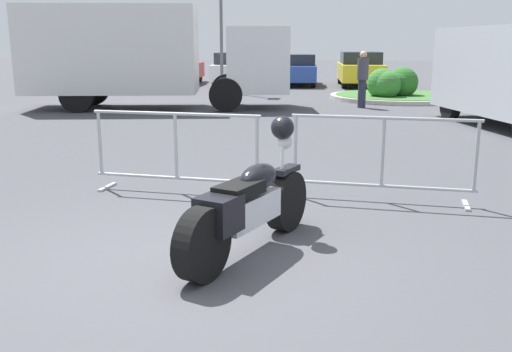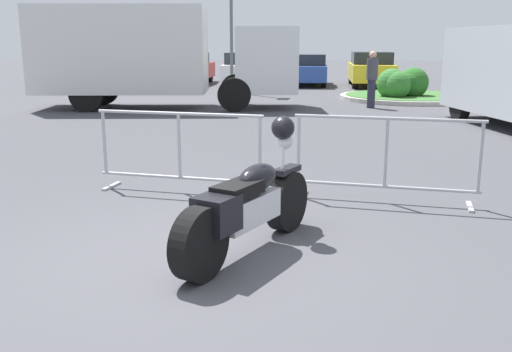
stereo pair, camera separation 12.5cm
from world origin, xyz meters
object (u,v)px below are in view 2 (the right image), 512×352
parked_car_silver (129,68)px  crowd_barrier_far (386,159)px  parked_car_green (81,68)px  crowd_barrier_near (179,151)px  parked_car_blue (308,70)px  pedestrian (372,77)px  box_truck (152,53)px  parked_car_white (246,69)px  parked_car_red (189,68)px  parked_car_yellow (371,69)px  motorcycle (248,205)px

parked_car_silver → crowd_barrier_far: bearing=-153.6°
crowd_barrier_far → parked_car_green: bearing=125.6°
crowd_barrier_near → parked_car_blue: 19.55m
parked_car_green → pedestrian: bearing=-127.2°
crowd_barrier_near → box_truck: (-3.89, 9.44, 1.08)m
parked_car_green → parked_car_silver: bearing=-109.0°
parked_car_blue → crowd_barrier_far: bearing=-176.2°
parked_car_green → parked_car_white: 8.50m
parked_car_silver → parked_car_green: bearing=71.0°
parked_car_red → parked_car_blue: size_ratio=1.03×
parked_car_red → parked_car_yellow: 8.48m
crowd_barrier_near → parked_car_blue: size_ratio=0.53×
crowd_barrier_near → parked_car_red: 20.28m
parked_car_green → pedestrian: (14.08, -9.07, 0.23)m
motorcycle → parked_car_silver: bearing=46.0°
crowd_barrier_far → parked_car_yellow: 19.48m
parked_car_silver → parked_car_white: bearing=-92.6°
parked_car_silver → parked_car_red: 2.87m
crowd_barrier_near → pedestrian: pedestrian is taller
parked_car_blue → pedestrian: size_ratio=2.53×
crowd_barrier_far → pedestrian: pedestrian is taller
parked_car_green → parked_car_yellow: (14.14, -0.23, 0.08)m
motorcycle → crowd_barrier_near: motorcycle is taller
parked_car_silver → pedestrian: (11.25, -8.34, 0.15)m
box_truck → parked_car_white: 9.78m
parked_car_green → parked_car_silver: size_ratio=0.90×
crowd_barrier_near → parked_car_blue: (-0.17, 19.55, 0.16)m
parked_car_white → parked_car_yellow: 5.67m
crowd_barrier_near → parked_car_blue: bearing=90.5°
parked_car_red → parked_car_green: bearing=82.8°
parked_car_silver → parked_car_blue: (8.48, 0.58, -0.06)m
box_truck → parked_car_white: (0.89, 9.70, -0.88)m
pedestrian → box_truck: bearing=-99.4°
parked_car_silver → pedestrian: bearing=-130.9°
parked_car_green → pedestrian: size_ratio=2.44×
parked_car_white → parked_car_green: bearing=81.8°
crowd_barrier_far → parked_car_blue: (-2.82, 19.55, 0.16)m
parked_car_white → pedestrian: (5.59, -8.51, 0.17)m
parked_car_silver → parked_car_red: bearing=-85.2°
crowd_barrier_far → parked_car_blue: parked_car_blue is taller
parked_car_yellow → pedestrian: (-0.06, -8.84, 0.15)m
parked_car_green → parked_car_red: (5.66, -0.28, 0.05)m
crowd_barrier_near → pedestrian: size_ratio=1.35×
crowd_barrier_near → crowd_barrier_far: (2.64, 0.00, 0.00)m
box_truck → pedestrian: (6.48, 1.19, -0.72)m
parked_car_silver → pedestrian: pedestrian is taller
parked_car_green → parked_car_yellow: 14.14m
parked_car_blue → crowd_barrier_near: bearing=176.1°
parked_car_blue → pedestrian: 9.34m
parked_car_silver → parked_car_yellow: 11.32m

